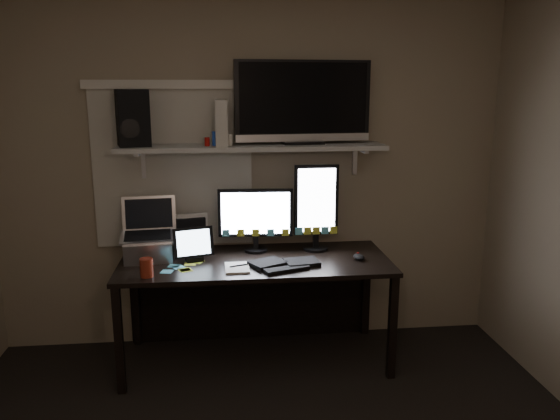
{
  "coord_description": "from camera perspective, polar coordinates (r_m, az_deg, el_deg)",
  "views": [
    {
      "loc": [
        -0.21,
        -2.07,
        1.87
      ],
      "look_at": [
        0.15,
        1.25,
        1.11
      ],
      "focal_mm": 35.0,
      "sensor_mm": 36.0,
      "label": 1
    }
  ],
  "objects": [
    {
      "name": "back_wall",
      "position": [
        3.92,
        -3.01,
        3.74
      ],
      "size": [
        3.6,
        0.0,
        3.6
      ],
      "primitive_type": "plane",
      "rotation": [
        1.57,
        0.0,
        0.0
      ],
      "color": "#81705C",
      "rests_on": "floor"
    },
    {
      "name": "window_blinds",
      "position": [
        3.91,
        -11.1,
        4.22
      ],
      "size": [
        1.1,
        0.02,
        1.1
      ],
      "primitive_type": "cube",
      "color": "beige",
      "rests_on": "back_wall"
    },
    {
      "name": "desk",
      "position": [
        3.85,
        -2.68,
        -7.14
      ],
      "size": [
        1.8,
        0.75,
        0.73
      ],
      "color": "black",
      "rests_on": "floor"
    },
    {
      "name": "wall_shelf",
      "position": [
        3.72,
        -2.9,
        6.58
      ],
      "size": [
        1.8,
        0.35,
        0.03
      ],
      "primitive_type": "cube",
      "color": "#A4A5A0",
      "rests_on": "back_wall"
    },
    {
      "name": "monitor_landscape",
      "position": [
        3.81,
        -2.57,
        -1.03
      ],
      "size": [
        0.52,
        0.09,
        0.46
      ],
      "primitive_type": "cube",
      "rotation": [
        0.0,
        0.0,
        -0.06
      ],
      "color": "black",
      "rests_on": "desk"
    },
    {
      "name": "monitor_portrait",
      "position": [
        3.83,
        3.8,
        0.3
      ],
      "size": [
        0.31,
        0.06,
        0.62
      ],
      "primitive_type": "cube",
      "rotation": [
        0.0,
        0.0,
        0.02
      ],
      "color": "black",
      "rests_on": "desk"
    },
    {
      "name": "keyboard",
      "position": [
        3.57,
        0.49,
        -5.55
      ],
      "size": [
        0.48,
        0.31,
        0.03
      ],
      "primitive_type": "cube",
      "rotation": [
        0.0,
        0.0,
        0.33
      ],
      "color": "black",
      "rests_on": "desk"
    },
    {
      "name": "mouse",
      "position": [
        3.71,
        8.26,
        -4.87
      ],
      "size": [
        0.09,
        0.12,
        0.04
      ],
      "primitive_type": "ellipsoid",
      "rotation": [
        0.0,
        0.0,
        0.23
      ],
      "color": "black",
      "rests_on": "desk"
    },
    {
      "name": "notepad",
      "position": [
        3.51,
        -4.5,
        -6.04
      ],
      "size": [
        0.16,
        0.22,
        0.01
      ],
      "primitive_type": "cube",
      "rotation": [
        0.0,
        0.0,
        0.02
      ],
      "color": "silver",
      "rests_on": "desk"
    },
    {
      "name": "tablet",
      "position": [
        3.66,
        -9.0,
        -3.55
      ],
      "size": [
        0.28,
        0.18,
        0.23
      ],
      "primitive_type": "cube",
      "rotation": [
        0.0,
        0.0,
        0.27
      ],
      "color": "black",
      "rests_on": "desk"
    },
    {
      "name": "file_sorter",
      "position": [
        3.9,
        -9.31,
        -2.35
      ],
      "size": [
        0.22,
        0.13,
        0.26
      ],
      "primitive_type": "cube",
      "rotation": [
        0.0,
        0.0,
        0.23
      ],
      "color": "black",
      "rests_on": "desk"
    },
    {
      "name": "laptop",
      "position": [
        3.73,
        -13.69,
        -2.11
      ],
      "size": [
        0.38,
        0.32,
        0.4
      ],
      "primitive_type": "cube",
      "rotation": [
        0.0,
        0.0,
        0.1
      ],
      "color": "silver",
      "rests_on": "desk"
    },
    {
      "name": "cup",
      "position": [
        3.44,
        -13.77,
        -5.87
      ],
      "size": [
        0.08,
        0.08,
        0.12
      ],
      "primitive_type": "cylinder",
      "rotation": [
        0.0,
        0.0,
        -0.05
      ],
      "color": "maroon",
      "rests_on": "desk"
    },
    {
      "name": "sticky_notes",
      "position": [
        3.6,
        -10.1,
        -5.79
      ],
      "size": [
        0.32,
        0.24,
        0.0
      ],
      "primitive_type": null,
      "rotation": [
        0.0,
        0.0,
        -0.05
      ],
      "color": "#C8CF38",
      "rests_on": "desk"
    },
    {
      "name": "tv",
      "position": [
        3.77,
        2.4,
        11.15
      ],
      "size": [
        0.94,
        0.24,
        0.56
      ],
      "primitive_type": "cube",
      "rotation": [
        0.0,
        0.0,
        0.08
      ],
      "color": "black",
      "rests_on": "wall_shelf"
    },
    {
      "name": "game_console",
      "position": [
        3.68,
        -6.14,
        9.05
      ],
      "size": [
        0.08,
        0.25,
        0.3
      ],
      "primitive_type": "cube",
      "rotation": [
        0.0,
        0.0,
        -0.0
      ],
      "color": "beige",
      "rests_on": "wall_shelf"
    },
    {
      "name": "speaker",
      "position": [
        3.77,
        -15.14,
        9.28
      ],
      "size": [
        0.25,
        0.29,
        0.37
      ],
      "primitive_type": "cube",
      "rotation": [
        0.0,
        0.0,
        0.24
      ],
      "color": "black",
      "rests_on": "wall_shelf"
    },
    {
      "name": "bottles",
      "position": [
        3.66,
        -6.45,
        7.69
      ],
      "size": [
        0.21,
        0.1,
        0.13
      ],
      "primitive_type": null,
      "rotation": [
        0.0,
        0.0,
        -0.29
      ],
      "color": "#A50F0C",
      "rests_on": "wall_shelf"
    }
  ]
}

